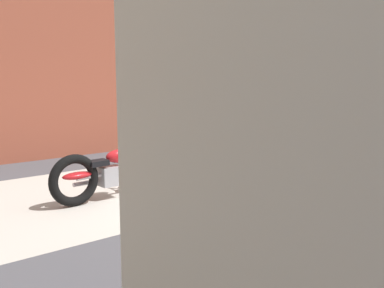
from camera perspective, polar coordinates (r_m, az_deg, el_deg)
name	(u,v)px	position (r m, az deg, el deg)	size (l,w,h in m)	color
ground_plane	(261,198)	(6.46, 9.24, -7.11)	(80.00, 80.00, 0.00)	#47474C
sidewalk_slab	(188,176)	(7.69, -0.49, -4.35)	(36.00, 3.50, 0.01)	#B2ADA3
brick_building_wall	(97,53)	(10.43, -12.58, 11.74)	(36.00, 0.50, 4.63)	brown
motorcycle_red	(106,173)	(6.33, -11.46, -3.78)	(2.01, 0.58, 1.03)	black
motorcycle_blue	(238,156)	(7.50, 6.15, -1.67)	(1.92, 0.89, 1.03)	black
traffic_cone	(374,148)	(10.07, 23.15, -0.48)	(0.40, 0.40, 0.55)	orange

